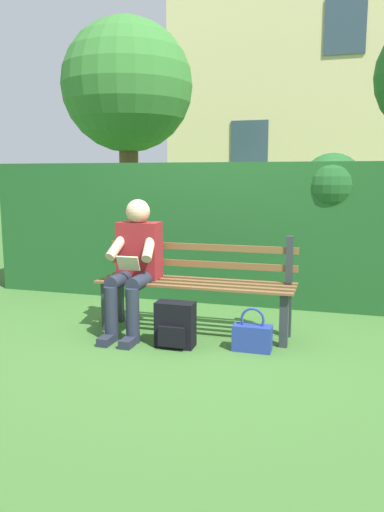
{
  "coord_description": "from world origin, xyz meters",
  "views": [
    {
      "loc": [
        -1.21,
        4.23,
        1.42
      ],
      "look_at": [
        0.0,
        0.1,
        0.73
      ],
      "focal_mm": 35.22,
      "sensor_mm": 36.0,
      "label": 1
    }
  ],
  "objects": [
    {
      "name": "tree_far",
      "position": [
        2.52,
        -4.23,
        2.88
      ],
      "size": [
        2.38,
        2.27,
        4.09
      ],
      "color": "brown",
      "rests_on": "ground"
    },
    {
      "name": "park_bench",
      "position": [
        0.0,
        -0.05,
        0.44
      ],
      "size": [
        1.78,
        0.45,
        0.9
      ],
      "color": "#2D3338",
      "rests_on": "ground"
    },
    {
      "name": "handbag",
      "position": [
        -0.58,
        0.32,
        0.12
      ],
      "size": [
        0.32,
        0.14,
        0.36
      ],
      "color": "navy",
      "rests_on": "ground"
    },
    {
      "name": "building_facade",
      "position": [
        -1.15,
        -9.39,
        3.76
      ],
      "size": [
        8.37,
        2.82,
        7.53
      ],
      "color": "beige",
      "rests_on": "ground"
    },
    {
      "name": "person_seated",
      "position": [
        0.54,
        0.1,
        0.65
      ],
      "size": [
        0.44,
        0.73,
        1.21
      ],
      "color": "maroon",
      "rests_on": "ground"
    },
    {
      "name": "ground",
      "position": [
        0.0,
        0.0,
        0.0
      ],
      "size": [
        60.0,
        60.0,
        0.0
      ],
      "primitive_type": "plane",
      "color": "#3D6B2D"
    },
    {
      "name": "backpack",
      "position": [
        0.06,
        0.4,
        0.19
      ],
      "size": [
        0.32,
        0.24,
        0.38
      ],
      "color": "black",
      "rests_on": "ground"
    },
    {
      "name": "hedge_backdrop",
      "position": [
        0.32,
        -1.42,
        0.82
      ],
      "size": [
        4.91,
        0.8,
        1.65
      ],
      "color": "#1E5123",
      "rests_on": "ground"
    }
  ]
}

